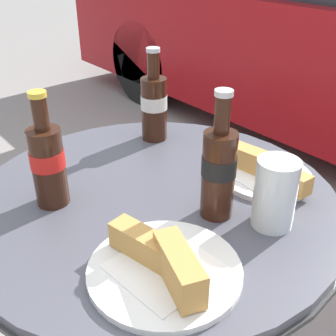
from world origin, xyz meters
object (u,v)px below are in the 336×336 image
cola_bottle_left (48,162)px  cola_bottle_center (219,169)px  cola_bottle_right (154,105)px  bistro_table (155,249)px  drinking_glass (275,196)px  lunch_plate_near (164,265)px  lunch_plate_far (265,172)px

cola_bottle_left → cola_bottle_center: (0.24, 0.23, 0.01)m
cola_bottle_center → cola_bottle_right: bearing=161.2°
bistro_table → drinking_glass: drinking_glass is taller
bistro_table → cola_bottle_right: size_ratio=3.28×
cola_bottle_center → lunch_plate_near: size_ratio=1.00×
lunch_plate_near → lunch_plate_far: 0.37m
drinking_glass → lunch_plate_near: drinking_glass is taller
cola_bottle_center → lunch_plate_far: cola_bottle_center is taller
cola_bottle_right → lunch_plate_near: (0.42, -0.30, -0.07)m
cola_bottle_left → cola_bottle_right: cola_bottle_right is taller
bistro_table → drinking_glass: (0.22, 0.11, 0.21)m
drinking_glass → lunch_plate_near: 0.25m
cola_bottle_center → drinking_glass: bearing=32.3°
cola_bottle_right → drinking_glass: size_ratio=1.78×
cola_bottle_left → lunch_plate_far: (0.22, 0.40, -0.07)m
lunch_plate_near → cola_bottle_right: bearing=143.9°
cola_bottle_left → cola_bottle_right: size_ratio=0.98×
cola_bottle_center → lunch_plate_near: cola_bottle_center is taller
cola_bottle_center → drinking_glass: cola_bottle_center is taller
bistro_table → cola_bottle_left: cola_bottle_left is taller
drinking_glass → cola_bottle_right: bearing=171.9°
drinking_glass → lunch_plate_near: bearing=-95.3°
bistro_table → lunch_plate_near: 0.29m
bistro_table → lunch_plate_near: lunch_plate_near is taller
cola_bottle_left → drinking_glass: size_ratio=1.75×
cola_bottle_right → drinking_glass: (0.44, -0.06, -0.03)m
cola_bottle_center → drinking_glass: 0.11m
cola_bottle_left → cola_bottle_center: size_ratio=0.93×
cola_bottle_right → lunch_plate_far: 0.34m
cola_bottle_center → drinking_glass: size_ratio=1.87×
bistro_table → cola_bottle_left: 0.32m
lunch_plate_near → bistro_table: bearing=146.3°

